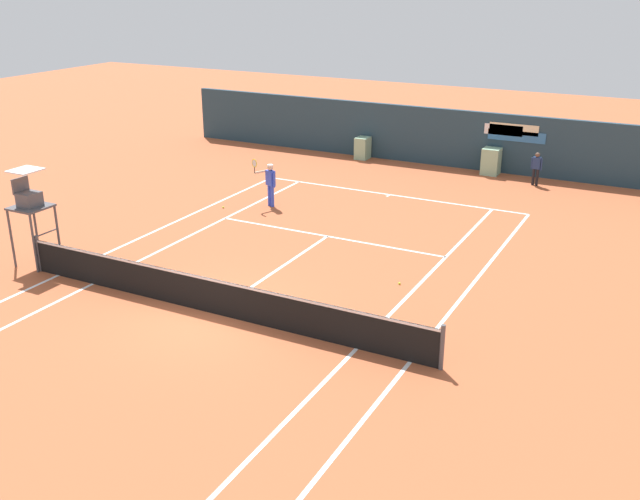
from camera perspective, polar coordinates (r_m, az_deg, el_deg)
name	(u,v)px	position (r m, az deg, el deg)	size (l,w,h in m)	color
ground_plane	(226,304)	(19.04, -7.40, -4.24)	(80.00, 80.00, 0.01)	#B25633
tennis_net	(212,295)	(18.40, -8.48, -3.47)	(12.10, 0.10, 1.07)	#4C4C51
sponsor_back_wall	(437,138)	(32.75, 9.12, 8.67)	(25.00, 1.02, 2.50)	#233D4C
umpire_chair	(30,203)	(22.39, -21.76, 3.43)	(1.00, 1.00, 2.86)	#47474C
player_on_baseline	(270,181)	(26.53, -3.95, 5.40)	(0.80, 0.63, 1.80)	blue
ball_kid_right_post	(536,167)	(30.43, 16.56, 6.28)	(0.45, 0.19, 1.34)	black
tennis_ball_near_service_line	(223,207)	(26.72, -7.58, 3.33)	(0.07, 0.07, 0.07)	#CCE033
tennis_ball_mid_court	(399,283)	(20.15, 6.23, -2.61)	(0.07, 0.07, 0.07)	#CCE033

